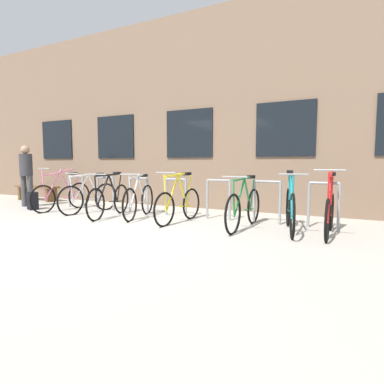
{
  "coord_description": "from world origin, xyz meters",
  "views": [
    {
      "loc": [
        3.7,
        -4.08,
        1.15
      ],
      "look_at": [
        0.87,
        1.6,
        0.57
      ],
      "focal_mm": 29.4,
      "sensor_mm": 36.0,
      "label": 1
    }
  ],
  "objects_px": {
    "wooden_bench": "(37,190)",
    "backpack": "(33,201)",
    "bicycle_yellow": "(179,203)",
    "bicycle_silver": "(139,200)",
    "bicycle_green": "(244,207)",
    "bicycle_red": "(330,212)",
    "bicycle_black": "(109,199)",
    "bicycle_teal": "(290,208)",
    "bicycle_white": "(89,197)",
    "person_by_bench": "(26,172)",
    "bicycle_pink": "(62,195)"
  },
  "relations": [
    {
      "from": "backpack",
      "to": "bicycle_yellow",
      "type": "bearing_deg",
      "value": 22.51
    },
    {
      "from": "bicycle_yellow",
      "to": "bicycle_red",
      "type": "height_order",
      "value": "bicycle_red"
    },
    {
      "from": "bicycle_silver",
      "to": "bicycle_red",
      "type": "xyz_separation_m",
      "value": [
        3.75,
        0.0,
        0.0
      ]
    },
    {
      "from": "bicycle_white",
      "to": "backpack",
      "type": "xyz_separation_m",
      "value": [
        -1.61,
        -0.29,
        -0.15
      ]
    },
    {
      "from": "bicycle_yellow",
      "to": "bicycle_green",
      "type": "height_order",
      "value": "bicycle_yellow"
    },
    {
      "from": "bicycle_teal",
      "to": "bicycle_green",
      "type": "distance_m",
      "value": 0.78
    },
    {
      "from": "bicycle_red",
      "to": "bicycle_teal",
      "type": "bearing_deg",
      "value": 179.85
    },
    {
      "from": "bicycle_green",
      "to": "bicycle_pink",
      "type": "bearing_deg",
      "value": 178.82
    },
    {
      "from": "bicycle_white",
      "to": "person_by_bench",
      "type": "height_order",
      "value": "person_by_bench"
    },
    {
      "from": "bicycle_red",
      "to": "wooden_bench",
      "type": "height_order",
      "value": "bicycle_red"
    },
    {
      "from": "bicycle_white",
      "to": "person_by_bench",
      "type": "relative_size",
      "value": 1.03
    },
    {
      "from": "bicycle_green",
      "to": "person_by_bench",
      "type": "distance_m",
      "value": 6.05
    },
    {
      "from": "bicycle_white",
      "to": "bicycle_pink",
      "type": "xyz_separation_m",
      "value": [
        -0.88,
        -0.02,
        0.0
      ]
    },
    {
      "from": "person_by_bench",
      "to": "bicycle_green",
      "type": "bearing_deg",
      "value": -1.17
    },
    {
      "from": "bicycle_silver",
      "to": "bicycle_yellow",
      "type": "bearing_deg",
      "value": -6.14
    },
    {
      "from": "bicycle_black",
      "to": "bicycle_green",
      "type": "xyz_separation_m",
      "value": [
        3.0,
        0.1,
        -0.0
      ]
    },
    {
      "from": "bicycle_teal",
      "to": "backpack",
      "type": "xyz_separation_m",
      "value": [
        -6.19,
        -0.27,
        -0.17
      ]
    },
    {
      "from": "bicycle_teal",
      "to": "wooden_bench",
      "type": "relative_size",
      "value": 1.1
    },
    {
      "from": "bicycle_yellow",
      "to": "bicycle_black",
      "type": "bearing_deg",
      "value": -177.27
    },
    {
      "from": "bicycle_silver",
      "to": "wooden_bench",
      "type": "height_order",
      "value": "bicycle_silver"
    },
    {
      "from": "bicycle_green",
      "to": "bicycle_red",
      "type": "bearing_deg",
      "value": 3.74
    },
    {
      "from": "bicycle_green",
      "to": "bicycle_white",
      "type": "xyz_separation_m",
      "value": [
        -3.8,
        0.11,
        -0.0
      ]
    },
    {
      "from": "bicycle_white",
      "to": "bicycle_red",
      "type": "distance_m",
      "value": 5.2
    },
    {
      "from": "person_by_bench",
      "to": "bicycle_yellow",
      "type": "bearing_deg",
      "value": -1.75
    },
    {
      "from": "bicycle_yellow",
      "to": "backpack",
      "type": "height_order",
      "value": "bicycle_yellow"
    },
    {
      "from": "person_by_bench",
      "to": "bicycle_white",
      "type": "bearing_deg",
      "value": -0.22
    },
    {
      "from": "bicycle_teal",
      "to": "wooden_bench",
      "type": "xyz_separation_m",
      "value": [
        -7.77,
        1.07,
        -0.06
      ]
    },
    {
      "from": "bicycle_white",
      "to": "bicycle_red",
      "type": "bearing_deg",
      "value": -0.26
    },
    {
      "from": "bicycle_yellow",
      "to": "bicycle_silver",
      "type": "bearing_deg",
      "value": 173.86
    },
    {
      "from": "bicycle_silver",
      "to": "bicycle_red",
      "type": "bearing_deg",
      "value": 0.02
    },
    {
      "from": "bicycle_teal",
      "to": "wooden_bench",
      "type": "bearing_deg",
      "value": 172.17
    },
    {
      "from": "bicycle_green",
      "to": "bicycle_white",
      "type": "distance_m",
      "value": 3.8
    },
    {
      "from": "bicycle_teal",
      "to": "bicycle_red",
      "type": "height_order",
      "value": "bicycle_red"
    },
    {
      "from": "bicycle_black",
      "to": "bicycle_white",
      "type": "xyz_separation_m",
      "value": [
        -0.8,
        0.22,
        -0.0
      ]
    },
    {
      "from": "bicycle_black",
      "to": "bicycle_yellow",
      "type": "relative_size",
      "value": 1.08
    },
    {
      "from": "bicycle_red",
      "to": "bicycle_yellow",
      "type": "bearing_deg",
      "value": -177.64
    },
    {
      "from": "wooden_bench",
      "to": "bicycle_silver",
      "type": "bearing_deg",
      "value": -13.0
    },
    {
      "from": "bicycle_black",
      "to": "bicycle_silver",
      "type": "xyz_separation_m",
      "value": [
        0.65,
        0.19,
        -0.0
      ]
    },
    {
      "from": "bicycle_pink",
      "to": "bicycle_red",
      "type": "height_order",
      "value": "bicycle_red"
    },
    {
      "from": "bicycle_yellow",
      "to": "bicycle_pink",
      "type": "bearing_deg",
      "value": 178.01
    },
    {
      "from": "bicycle_black",
      "to": "backpack",
      "type": "xyz_separation_m",
      "value": [
        -2.41,
        -0.08,
        -0.16
      ]
    },
    {
      "from": "bicycle_white",
      "to": "person_by_bench",
      "type": "bearing_deg",
      "value": 179.78
    },
    {
      "from": "bicycle_black",
      "to": "bicycle_teal",
      "type": "distance_m",
      "value": 3.78
    },
    {
      "from": "backpack",
      "to": "bicycle_red",
      "type": "bearing_deg",
      "value": 22.57
    },
    {
      "from": "bicycle_yellow",
      "to": "bicycle_white",
      "type": "height_order",
      "value": "bicycle_yellow"
    },
    {
      "from": "bicycle_black",
      "to": "bicycle_red",
      "type": "distance_m",
      "value": 4.4
    },
    {
      "from": "bicycle_red",
      "to": "bicycle_black",
      "type": "bearing_deg",
      "value": -177.5
    },
    {
      "from": "bicycle_pink",
      "to": "person_by_bench",
      "type": "bearing_deg",
      "value": 178.85
    },
    {
      "from": "wooden_bench",
      "to": "backpack",
      "type": "height_order",
      "value": "wooden_bench"
    },
    {
      "from": "wooden_bench",
      "to": "person_by_bench",
      "type": "distance_m",
      "value": 1.55
    }
  ]
}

